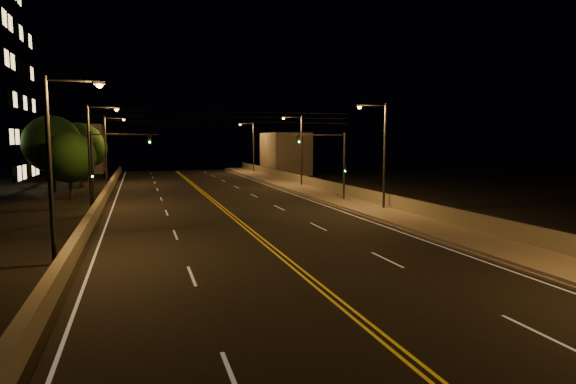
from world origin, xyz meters
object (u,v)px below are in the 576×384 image
object	(u,v)px
streetlight_5	(93,149)
tree_1	(52,144)
streetlight_4	(56,156)
traffic_signal_right	(334,159)
streetlight_6	(108,146)
tree_0	(69,157)
tree_2	(80,146)
streetlight_1	(381,149)
streetlight_2	(299,146)
streetlight_3	(252,144)
tree_3	(87,148)
traffic_signal_left	(106,162)

from	to	relation	value
streetlight_5	tree_1	world-z (taller)	streetlight_5
streetlight_4	traffic_signal_right	xyz separation A→B (m)	(19.91, 15.85, -0.96)
streetlight_5	streetlight_6	world-z (taller)	same
tree_0	streetlight_5	bearing A→B (deg)	-67.75
tree_2	streetlight_1	bearing A→B (deg)	-49.44
tree_0	tree_2	size ratio (longest dim) A/B	0.83
streetlight_2	tree_0	bearing A→B (deg)	-168.19
traffic_signal_right	tree_0	xyz separation A→B (m)	(-22.49, 8.98, 0.07)
streetlight_3	streetlight_5	bearing A→B (deg)	-120.90
streetlight_3	traffic_signal_right	world-z (taller)	streetlight_3
traffic_signal_right	tree_1	world-z (taller)	tree_1
streetlight_4	streetlight_6	xyz separation A→B (m)	(0.00, 39.38, 0.00)
tree_2	streetlight_5	bearing A→B (deg)	-81.10
streetlight_4	streetlight_5	bearing A→B (deg)	90.00
tree_3	streetlight_3	bearing A→B (deg)	18.16
streetlight_3	tree_3	xyz separation A→B (m)	(-24.42, -8.01, -0.42)
streetlight_1	streetlight_3	world-z (taller)	same
tree_1	tree_2	xyz separation A→B (m)	(2.01, 5.94, -0.32)
streetlight_1	traffic_signal_left	size ratio (longest dim) A/B	1.35
streetlight_2	tree_2	size ratio (longest dim) A/B	1.10
streetlight_1	streetlight_5	size ratio (longest dim) A/B	1.00
streetlight_5	traffic_signal_left	world-z (taller)	streetlight_5
streetlight_4	tree_1	distance (m)	33.15
tree_1	traffic_signal_right	bearing A→B (deg)	-33.97
traffic_signal_right	tree_2	distance (m)	32.47
traffic_signal_left	tree_1	distance (m)	18.06
traffic_signal_left	tree_0	world-z (taller)	tree_0
streetlight_1	tree_2	bearing A→B (deg)	130.56
traffic_signal_right	traffic_signal_left	xyz separation A→B (m)	(-18.82, 0.00, 0.00)
streetlight_6	streetlight_4	bearing A→B (deg)	-90.00
traffic_signal_right	tree_3	world-z (taller)	tree_3
streetlight_4	traffic_signal_right	distance (m)	25.47
streetlight_5	tree_3	world-z (taller)	streetlight_5
streetlight_5	tree_0	size ratio (longest dim) A/B	1.32
streetlight_4	tree_2	size ratio (longest dim) A/B	1.10
streetlight_3	traffic_signal_right	size ratio (longest dim) A/B	1.35
traffic_signal_left	tree_1	world-z (taller)	tree_1
streetlight_5	tree_0	bearing A→B (deg)	112.25
traffic_signal_left	tree_3	size ratio (longest dim) A/B	0.88
traffic_signal_right	tree_0	bearing A→B (deg)	158.23
streetlight_3	tree_0	world-z (taller)	streetlight_3
streetlight_3	traffic_signal_left	bearing A→B (deg)	-117.85
streetlight_6	tree_2	bearing A→B (deg)	-167.67
streetlight_1	tree_3	world-z (taller)	streetlight_1
streetlight_2	streetlight_4	world-z (taller)	same
streetlight_4	tree_0	xyz separation A→B (m)	(-2.58, 24.84, -0.89)
streetlight_1	tree_0	world-z (taller)	streetlight_1
streetlight_1	tree_2	xyz separation A→B (m)	(-24.55, 28.69, -0.07)
streetlight_4	traffic_signal_left	distance (m)	15.92
streetlight_3	streetlight_4	world-z (taller)	same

